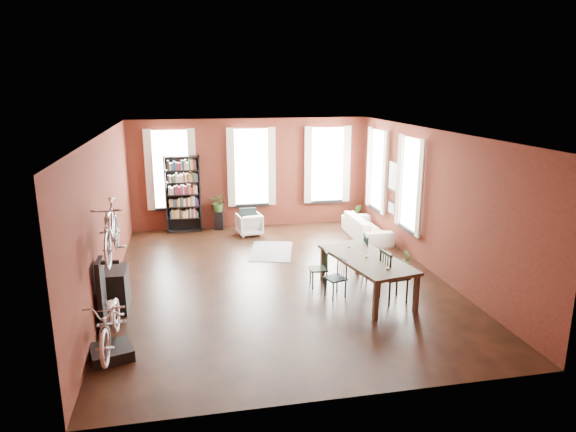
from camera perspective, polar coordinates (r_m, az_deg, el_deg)
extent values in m
plane|color=black|center=(11.34, -1.01, -7.04)|extent=(9.00, 9.00, 0.00)
cube|color=silver|center=(10.60, -1.08, 9.29)|extent=(7.00, 9.00, 0.04)
cube|color=#471811|center=(15.22, -4.11, 4.75)|extent=(7.00, 0.04, 3.20)
cube|color=#471811|center=(6.68, 6.00, -8.09)|extent=(7.00, 0.04, 3.20)
cube|color=#471811|center=(10.81, -19.61, -0.06)|extent=(0.04, 9.00, 3.20)
cube|color=#471811|center=(11.97, 15.67, 1.59)|extent=(0.04, 9.00, 3.20)
cube|color=white|center=(15.04, -12.86, 5.09)|extent=(1.00, 0.04, 2.20)
cube|color=#BEAD99|center=(14.97, -12.87, 5.05)|extent=(1.40, 0.06, 2.30)
cube|color=white|center=(15.16, -4.11, 5.48)|extent=(1.00, 0.04, 2.20)
cube|color=#BEAD99|center=(15.09, -4.07, 5.44)|extent=(1.40, 0.06, 2.30)
cube|color=white|center=(15.61, 4.34, 5.74)|extent=(1.00, 0.04, 2.20)
cube|color=#BEAD99|center=(15.54, 4.40, 5.70)|extent=(1.40, 0.06, 2.30)
cube|color=white|center=(12.80, 13.61, 3.45)|extent=(0.04, 1.00, 2.20)
cube|color=#BEAD99|center=(12.77, 13.33, 3.44)|extent=(0.06, 1.40, 2.30)
cube|color=white|center=(14.79, 10.05, 5.07)|extent=(0.04, 1.00, 2.20)
cube|color=#BEAD99|center=(14.76, 9.80, 5.07)|extent=(0.06, 1.40, 2.30)
cube|color=black|center=(13.78, 11.67, 4.32)|extent=(0.04, 0.55, 0.75)
cube|color=black|center=(13.95, 11.49, 0.88)|extent=(0.04, 0.45, 0.35)
cube|color=#493C2C|center=(10.55, 8.66, -6.61)|extent=(1.48, 2.47, 0.79)
cube|color=#193437|center=(10.36, 5.28, -6.89)|extent=(0.46, 0.46, 0.79)
cube|color=black|center=(10.85, 3.40, -5.87)|extent=(0.38, 0.38, 0.78)
cube|color=#1E2E1B|center=(10.30, 11.69, -6.54)|extent=(0.53, 0.53, 1.03)
cube|color=#173432|center=(11.43, 9.53, -4.45)|extent=(0.52, 0.52, 0.98)
cube|color=black|center=(15.00, -11.58, 2.41)|extent=(1.00, 0.32, 2.20)
imported|color=silver|center=(14.53, -4.33, -0.81)|extent=(0.74, 0.70, 0.68)
imported|color=beige|center=(14.35, 8.74, -0.85)|extent=(0.61, 2.08, 0.81)
cube|color=black|center=(13.16, -1.88, -3.93)|extent=(1.39, 1.84, 0.01)
cube|color=black|center=(8.74, -19.05, -14.12)|extent=(0.77, 0.77, 0.18)
cube|color=black|center=(9.39, -19.98, -8.37)|extent=(0.16, 0.60, 1.30)
cube|color=black|center=(10.29, -18.49, -7.73)|extent=(0.40, 0.80, 0.80)
cube|color=black|center=(15.21, -7.66, -0.49)|extent=(0.32, 0.32, 0.53)
imported|color=#2E6327|center=(15.85, 7.58, -0.36)|extent=(0.45, 0.67, 0.27)
imported|color=#2B5923|center=(12.31, 13.04, -5.27)|extent=(0.47, 0.46, 0.16)
imported|color=beige|center=(8.33, -19.32, -8.51)|extent=(0.60, 0.89, 1.69)
imported|color=#A5A8AD|center=(8.91, -19.21, 0.51)|extent=(0.47, 1.00, 1.66)
imported|color=#305522|center=(15.11, -7.73, 1.29)|extent=(0.69, 0.72, 0.43)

